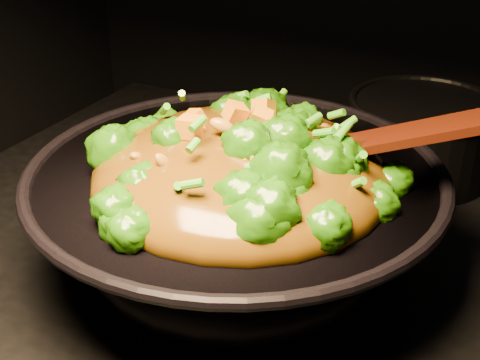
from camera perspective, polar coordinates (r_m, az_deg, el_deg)
The scene contains 4 objects.
wok at distance 0.79m, azimuth -0.34°, elevation -3.51°, with size 0.46×0.46×0.13m, color black, non-canonical shape.
stir_fry at distance 0.71m, azimuth 0.08°, elevation 3.90°, with size 0.33×0.33×0.11m, color #205C06, non-canonical shape.
spatula at distance 0.72m, azimuth 13.36°, elevation 3.64°, with size 0.35×0.05×0.01m, color #3C1609.
back_pot at distance 1.04m, azimuth 15.14°, elevation 3.55°, with size 0.21×0.21×0.12m, color black.
Camera 1 is at (0.20, -0.61, 1.38)m, focal length 50.00 mm.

